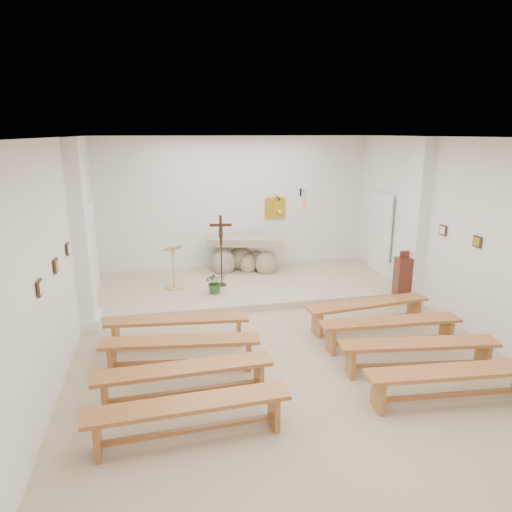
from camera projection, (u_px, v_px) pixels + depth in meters
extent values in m
cube|color=tan|center=(289.00, 356.00, 7.55)|extent=(7.00, 10.00, 0.00)
cube|color=white|center=(51.00, 268.00, 6.36)|extent=(0.02, 10.00, 3.50)
cube|color=white|center=(486.00, 242.00, 7.81)|extent=(0.02, 10.00, 3.50)
cube|color=white|center=(236.00, 205.00, 11.79)|extent=(7.00, 0.02, 3.50)
cube|color=silver|center=(294.00, 138.00, 6.63)|extent=(7.00, 10.00, 0.02)
cube|color=beige|center=(247.00, 285.00, 10.83)|extent=(6.98, 3.00, 0.15)
cube|color=white|center=(81.00, 236.00, 8.27)|extent=(0.26, 0.55, 3.50)
cube|color=white|center=(416.00, 221.00, 9.67)|extent=(0.26, 0.55, 3.50)
cube|color=gold|center=(275.00, 208.00, 12.01)|extent=(0.55, 0.04, 0.55)
cube|color=black|center=(301.00, 192.00, 12.06)|extent=(0.04, 0.02, 0.20)
cylinder|color=black|center=(303.00, 190.00, 11.90)|extent=(0.02, 0.30, 0.02)
cylinder|color=black|center=(304.00, 197.00, 11.80)|extent=(0.01, 0.01, 0.34)
sphere|color=red|center=(304.00, 205.00, 11.85)|extent=(0.11, 0.11, 0.11)
cube|color=#382618|center=(40.00, 288.00, 5.62)|extent=(0.03, 0.20, 0.20)
cube|color=#382618|center=(56.00, 266.00, 6.56)|extent=(0.03, 0.20, 0.20)
cube|color=#382618|center=(68.00, 249.00, 7.51)|extent=(0.03, 0.20, 0.20)
cube|color=#382618|center=(477.00, 242.00, 8.01)|extent=(0.03, 0.20, 0.20)
cube|color=#382618|center=(443.00, 230.00, 8.95)|extent=(0.03, 0.20, 0.20)
cube|color=silver|center=(91.00, 300.00, 9.31)|extent=(0.10, 0.85, 0.52)
cube|color=silver|center=(397.00, 278.00, 10.73)|extent=(0.10, 0.85, 0.52)
ellipsoid|color=tan|center=(224.00, 262.00, 11.50)|extent=(0.61, 0.52, 0.69)
ellipsoid|color=tan|center=(266.00, 263.00, 11.48)|extent=(0.57, 0.48, 0.65)
ellipsoid|color=tan|center=(241.00, 258.00, 11.80)|extent=(0.65, 0.55, 0.61)
ellipsoid|color=tan|center=(257.00, 261.00, 11.76)|extent=(0.53, 0.45, 0.57)
ellipsoid|color=tan|center=(248.00, 264.00, 11.59)|extent=(0.45, 0.38, 0.53)
cube|color=tan|center=(246.00, 241.00, 11.48)|extent=(2.01, 1.22, 0.18)
cube|color=tan|center=(174.00, 288.00, 10.35)|extent=(0.41, 0.41, 0.04)
cylinder|color=tan|center=(174.00, 269.00, 10.24)|extent=(0.04, 0.04, 0.90)
cube|color=tan|center=(173.00, 248.00, 10.10)|extent=(0.45, 0.39, 0.15)
cube|color=silver|center=(173.00, 247.00, 10.05)|extent=(0.38, 0.32, 0.12)
cylinder|color=#311C0F|center=(222.00, 285.00, 10.56)|extent=(0.22, 0.22, 0.03)
cylinder|color=#311C0F|center=(221.00, 265.00, 10.44)|extent=(0.03, 0.03, 0.99)
cube|color=#311C0F|center=(221.00, 230.00, 10.22)|extent=(0.07, 0.05, 0.68)
cube|color=#311C0F|center=(221.00, 225.00, 10.19)|extent=(0.50, 0.12, 0.06)
cube|color=#311C0F|center=(221.00, 232.00, 10.21)|extent=(0.09, 0.05, 0.29)
imported|color=#2F5321|center=(215.00, 282.00, 10.01)|extent=(0.48, 0.43, 0.50)
cube|color=#522317|center=(402.00, 280.00, 9.85)|extent=(0.33, 0.33, 0.99)
cube|color=#522317|center=(404.00, 255.00, 9.70)|extent=(0.20, 0.06, 0.16)
cube|color=#A76E30|center=(178.00, 319.00, 7.79)|extent=(2.45, 0.65, 0.06)
cube|color=#A76E30|center=(116.00, 336.00, 7.75)|extent=(0.10, 0.36, 0.46)
cube|color=#A76E30|center=(239.00, 330.00, 7.96)|extent=(0.10, 0.36, 0.46)
cube|color=#A76E30|center=(178.00, 338.00, 7.88)|extent=(2.03, 0.29, 0.06)
cube|color=#A76E30|center=(368.00, 303.00, 8.52)|extent=(2.45, 0.65, 0.06)
cube|color=#A76E30|center=(317.00, 323.00, 8.27)|extent=(0.10, 0.36, 0.46)
cube|color=#A76E30|center=(414.00, 309.00, 8.91)|extent=(0.10, 0.36, 0.46)
cube|color=#A76E30|center=(367.00, 321.00, 8.61)|extent=(2.03, 0.29, 0.06)
cube|color=#A76E30|center=(180.00, 341.00, 6.98)|extent=(2.45, 0.69, 0.06)
cube|color=#A76E30|center=(112.00, 359.00, 6.96)|extent=(0.11, 0.36, 0.46)
cube|color=#A76E30|center=(249.00, 353.00, 7.13)|extent=(0.11, 0.36, 0.46)
cube|color=#A76E30|center=(181.00, 362.00, 7.07)|extent=(2.03, 0.33, 0.06)
cube|color=#A76E30|center=(391.00, 321.00, 7.71)|extent=(2.44, 0.52, 0.06)
cube|color=#A76E30|center=(331.00, 339.00, 7.62)|extent=(0.09, 0.36, 0.46)
cube|color=#A76E30|center=(446.00, 331.00, 7.94)|extent=(0.09, 0.36, 0.46)
cube|color=#A76E30|center=(389.00, 340.00, 7.81)|extent=(2.04, 0.18, 0.06)
cube|color=#A76E30|center=(184.00, 368.00, 6.17)|extent=(2.43, 0.47, 0.06)
cube|color=#A76E30|center=(105.00, 396.00, 5.98)|extent=(0.08, 0.35, 0.46)
cube|color=#A76E30|center=(259.00, 375.00, 6.49)|extent=(0.08, 0.35, 0.46)
cube|color=#A76E30|center=(185.00, 391.00, 6.26)|extent=(2.04, 0.14, 0.06)
cube|color=#A76E30|center=(419.00, 343.00, 6.90)|extent=(2.45, 0.71, 0.06)
cube|color=#A76E30|center=(350.00, 361.00, 6.89)|extent=(0.11, 0.36, 0.46)
cube|color=#A76E30|center=(483.00, 356.00, 7.05)|extent=(0.11, 0.36, 0.46)
cube|color=#A76E30|center=(417.00, 364.00, 7.00)|extent=(2.02, 0.35, 0.06)
cube|color=#A76E30|center=(189.00, 404.00, 5.36)|extent=(2.43, 0.49, 0.06)
cube|color=#A76E30|center=(98.00, 437.00, 5.17)|extent=(0.08, 0.35, 0.46)
cube|color=#A76E30|center=(274.00, 410.00, 5.69)|extent=(0.08, 0.35, 0.46)
cube|color=#A76E30|center=(190.00, 430.00, 5.45)|extent=(2.04, 0.15, 0.06)
cube|color=#A76E30|center=(454.00, 371.00, 6.09)|extent=(2.44, 0.59, 0.06)
cube|color=#A76E30|center=(378.00, 394.00, 6.03)|extent=(0.10, 0.36, 0.46)
cube|color=#A76E30|center=(451.00, 395.00, 6.19)|extent=(2.03, 0.24, 0.06)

